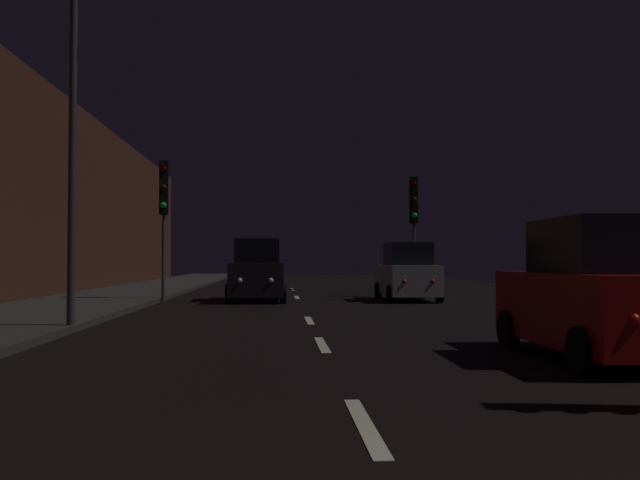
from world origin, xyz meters
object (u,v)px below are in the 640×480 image
at_px(traffic_light_far_left, 164,199).
at_px(traffic_light_far_right, 414,210).
at_px(car_parked_right_far, 407,274).
at_px(car_approaching_headlights, 257,273).
at_px(streetlamp_overhead, 95,86).
at_px(car_parked_right_near, 597,295).

xyz_separation_m(traffic_light_far_left, traffic_light_far_right, (9.60, 3.20, -0.09)).
bearing_deg(car_parked_right_far, car_approaching_headlights, 88.49).
bearing_deg(streetlamp_overhead, car_parked_right_far, 51.24).
xyz_separation_m(traffic_light_far_right, streetlamp_overhead, (-9.36, -13.37, 1.53)).
height_order(streetlamp_overhead, car_parked_right_far, streetlamp_overhead).
xyz_separation_m(streetlamp_overhead, car_approaching_headlights, (3.06, 10.81, -4.06)).
xyz_separation_m(car_parked_right_far, car_parked_right_near, (0.00, -15.01, -0.01)).
distance_m(streetlamp_overhead, car_parked_right_far, 14.28).
relative_size(car_approaching_headlights, car_parked_right_near, 1.07).
relative_size(streetlamp_overhead, car_approaching_headlights, 1.74).
relative_size(traffic_light_far_left, car_parked_right_far, 1.19).
relative_size(car_parked_right_far, car_parked_right_near, 1.01).
relative_size(traffic_light_far_left, car_parked_right_near, 1.20).
bearing_deg(streetlamp_overhead, car_approaching_headlights, 74.19).
height_order(traffic_light_far_right, car_parked_right_far, traffic_light_far_right).
bearing_deg(traffic_light_far_right, traffic_light_far_left, -71.18).
relative_size(streetlamp_overhead, car_parked_right_near, 1.86).
height_order(car_approaching_headlights, car_parked_right_near, car_approaching_headlights).
bearing_deg(car_parked_right_near, traffic_light_far_right, -2.59).
bearing_deg(car_parked_right_near, car_approaching_headlights, 19.95).
height_order(traffic_light_far_right, streetlamp_overhead, streetlamp_overhead).
bearing_deg(traffic_light_far_left, streetlamp_overhead, -3.73).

